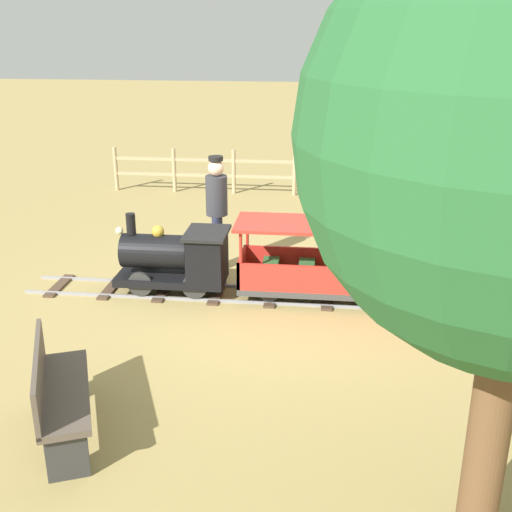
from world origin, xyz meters
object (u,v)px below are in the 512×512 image
at_px(passenger_car, 343,269).
at_px(locomotive, 178,258).
at_px(park_bench, 58,393).
at_px(conductor_person, 217,204).

bearing_deg(passenger_car, locomotive, 90.00).
bearing_deg(park_bench, conductor_person, -9.41).
distance_m(conductor_person, park_bench, 4.10).
distance_m(passenger_car, park_bench, 3.93).
distance_m(locomotive, park_bench, 3.12).
bearing_deg(park_bench, locomotive, -5.65).
relative_size(passenger_car, park_bench, 1.99).
bearing_deg(locomotive, park_bench, 174.35).
xyz_separation_m(locomotive, passenger_car, (0.00, -2.11, -0.06)).
relative_size(locomotive, park_bench, 1.07).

